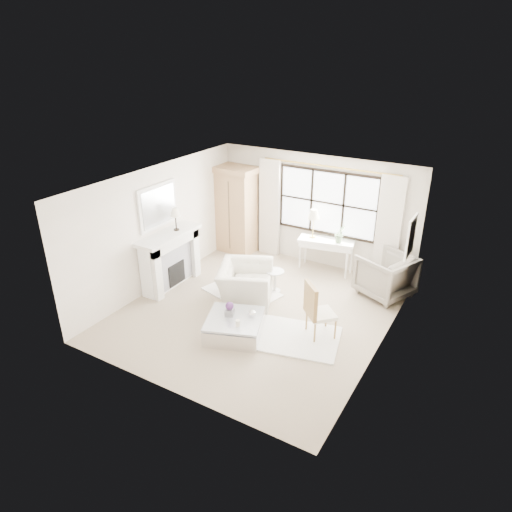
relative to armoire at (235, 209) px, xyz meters
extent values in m
plane|color=tan|center=(2.05, -2.38, -1.14)|extent=(5.50, 5.50, 0.00)
plane|color=white|center=(2.05, -2.38, 1.56)|extent=(5.50, 5.50, 0.00)
plane|color=beige|center=(2.05, 0.37, 0.21)|extent=(5.00, 0.00, 5.00)
plane|color=beige|center=(2.05, -5.13, 0.21)|extent=(5.00, 0.00, 5.00)
plane|color=white|center=(-0.45, -2.38, 0.21)|extent=(0.00, 5.50, 5.50)
plane|color=beige|center=(4.55, -2.38, 0.21)|extent=(0.00, 5.50, 5.50)
cube|color=white|center=(2.35, 0.35, 0.46)|extent=(2.40, 0.02, 1.50)
cylinder|color=#B08D3D|center=(2.35, 0.29, 1.33)|extent=(3.30, 0.04, 0.04)
cube|color=beige|center=(0.85, 0.27, 0.10)|extent=(0.55, 0.10, 2.47)
cube|color=beige|center=(3.85, 0.27, 0.10)|extent=(0.55, 0.10, 2.47)
cube|color=white|center=(-0.24, -2.38, -0.55)|extent=(0.34, 1.50, 1.18)
cube|color=silver|center=(-0.07, -2.38, -0.61)|extent=(0.03, 1.22, 0.97)
cube|color=black|center=(-0.06, -2.38, -0.82)|extent=(0.06, 0.52, 0.50)
cube|color=white|center=(-0.20, -2.38, 0.08)|extent=(0.58, 1.66, 0.08)
cube|color=white|center=(-0.42, -2.38, 0.70)|extent=(0.05, 1.15, 0.95)
cube|color=silver|center=(-0.39, -2.38, 0.70)|extent=(0.02, 1.00, 0.80)
cube|color=white|center=(4.52, -0.68, 0.41)|extent=(0.04, 0.62, 0.82)
cube|color=beige|center=(4.50, -0.68, 0.41)|extent=(0.01, 0.52, 0.72)
cylinder|color=black|center=(-0.16, -2.15, 0.14)|extent=(0.12, 0.12, 0.03)
cylinder|color=black|center=(-0.16, -2.15, 0.30)|extent=(0.03, 0.03, 0.30)
cone|color=beige|center=(-0.16, -2.15, 0.54)|extent=(0.22, 0.22, 0.18)
cube|color=tan|center=(0.00, 0.00, -0.09)|extent=(1.03, 0.65, 2.10)
cube|color=tan|center=(0.00, 0.00, 1.03)|extent=(1.16, 0.76, 0.14)
cube|color=white|center=(2.50, 0.05, -0.46)|extent=(1.30, 0.64, 0.14)
cube|color=white|center=(2.50, 0.05, -0.37)|extent=(1.36, 0.69, 0.06)
cylinder|color=#A68839|center=(2.15, 0.03, -0.32)|extent=(0.14, 0.14, 0.03)
cylinder|color=#A68839|center=(2.15, 0.03, -0.08)|extent=(0.02, 0.02, 0.46)
cone|color=beige|center=(2.15, 0.03, 0.24)|extent=(0.28, 0.28, 0.22)
imported|color=#5E7D53|center=(2.82, 0.06, -0.12)|extent=(0.31, 0.30, 0.44)
cylinder|color=silver|center=(1.95, -1.48, -1.12)|extent=(0.26, 0.26, 0.03)
cylinder|color=silver|center=(1.95, -1.48, -0.89)|extent=(0.06, 0.06, 0.44)
cylinder|color=white|center=(1.95, -1.48, -0.65)|extent=(0.40, 0.40, 0.03)
cube|color=white|center=(1.35, -1.89, -1.13)|extent=(1.76, 1.44, 0.03)
cube|color=white|center=(3.14, -2.86, -1.12)|extent=(1.81, 1.51, 0.03)
imported|color=beige|center=(1.60, -2.14, -0.74)|extent=(1.47, 1.55, 0.79)
imported|color=gray|center=(4.07, -0.41, -0.67)|extent=(1.35, 1.34, 0.94)
cube|color=white|center=(3.49, -2.53, -0.68)|extent=(0.66, 0.66, 0.07)
cube|color=#AD8448|center=(3.32, -2.69, -0.36)|extent=(0.38, 0.37, 0.60)
cube|color=silver|center=(2.10, -3.34, -0.98)|extent=(1.29, 1.29, 0.32)
cube|color=#B7BBC3|center=(2.10, -3.34, -0.78)|extent=(1.29, 1.29, 0.04)
cube|color=gray|center=(1.98, -3.30, -0.70)|extent=(0.20, 0.20, 0.12)
sphere|color=#552968|center=(1.98, -3.30, -0.56)|extent=(0.15, 0.15, 0.15)
cylinder|color=white|center=(2.30, -3.53, -0.70)|extent=(0.08, 0.08, 0.12)
imported|color=white|center=(2.35, -3.12, -0.68)|extent=(0.20, 0.20, 0.16)
camera|label=1|loc=(6.06, -9.31, 3.81)|focal=32.00mm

